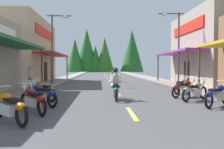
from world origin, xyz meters
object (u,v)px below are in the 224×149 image
object	(u,v)px
streetlamp_left	(56,39)
rider_cruising_lead	(116,86)
motorcycle_parked_right_3	(195,90)
rider_cruising_trailing	(114,76)
motorcycle_parked_right_4	(185,88)
motorcycle_parked_left_1	(33,99)
motorcycle_parked_left_0	(9,106)
streetlamp_right	(175,38)
motorcycle_parked_left_3	(42,90)
motorcycle_parked_right_2	(217,94)
motorcycle_parked_right_5	(181,85)
pedestrian_browsing	(30,76)
motorcycle_parked_left_2	(41,94)

from	to	relation	value
streetlamp_left	rider_cruising_lead	xyz separation A→B (m)	(4.54, -9.22, -3.31)
motorcycle_parked_right_3	rider_cruising_trailing	xyz separation A→B (m)	(-2.98, 14.38, 0.17)
motorcycle_parked_right_4	motorcycle_parked_left_1	bearing A→B (deg)	176.79
motorcycle_parked_right_3	motorcycle_parked_left_0	size ratio (longest dim) A/B	1.11
streetlamp_right	motorcycle_parked_left_3	distance (m)	11.79
streetlamp_left	motorcycle_parked_right_2	world-z (taller)	streetlamp_left
streetlamp_left	rider_cruising_lead	size ratio (longest dim) A/B	2.84
motorcycle_parked_right_5	pedestrian_browsing	size ratio (longest dim) A/B	1.01
motorcycle_parked_right_2	motorcycle_parked_left_3	size ratio (longest dim) A/B	1.08
motorcycle_parked_right_2	motorcycle_parked_right_3	size ratio (longest dim) A/B	0.98
streetlamp_left	motorcycle_parked_left_1	xyz separation A→B (m)	(1.44, -12.43, -3.48)
motorcycle_parked_right_3	pedestrian_browsing	distance (m)	10.62
motorcycle_parked_right_2	motorcycle_parked_right_5	distance (m)	4.72
motorcycle_parked_right_2	motorcycle_parked_left_3	bearing A→B (deg)	125.48
streetlamp_right	motorcycle_parked_right_4	distance (m)	7.31
streetlamp_right	motorcycle_parked_right_5	world-z (taller)	streetlamp_right
streetlamp_left	motorcycle_parked_left_1	size ratio (longest dim) A/B	3.47
motorcycle_parked_left_2	motorcycle_parked_left_1	bearing A→B (deg)	134.95
motorcycle_parked_right_3	motorcycle_parked_left_0	bearing A→B (deg)	173.50
motorcycle_parked_left_3	motorcycle_parked_right_3	bearing A→B (deg)	-138.59
motorcycle_parked_left_0	motorcycle_parked_right_3	bearing A→B (deg)	-104.34
motorcycle_parked_right_5	motorcycle_parked_left_3	size ratio (longest dim) A/B	1.06
motorcycle_parked_left_1	motorcycle_parked_left_0	bearing A→B (deg)	132.57
motorcycle_parked_right_2	motorcycle_parked_left_3	distance (m)	7.76
motorcycle_parked_right_5	motorcycle_parked_left_2	bearing A→B (deg)	160.16
motorcycle_parked_left_0	motorcycle_parked_right_4	bearing A→B (deg)	-97.16
streetlamp_left	streetlamp_right	world-z (taller)	streetlamp_left
motorcycle_parked_left_0	motorcycle_parked_left_1	distance (m)	1.51
motorcycle_parked_left_1	motorcycle_parked_left_2	size ratio (longest dim) A/B	1.06
streetlamp_right	motorcycle_parked_right_3	world-z (taller)	streetlamp_right
motorcycle_parked_right_3	streetlamp_right	bearing A→B (deg)	42.04
motorcycle_parked_right_3	motorcycle_parked_right_4	distance (m)	1.29
pedestrian_browsing	rider_cruising_trailing	bearing A→B (deg)	82.60
rider_cruising_lead	rider_cruising_trailing	xyz separation A→B (m)	(0.76, 13.89, 0.00)
motorcycle_parked_right_3	motorcycle_parked_left_1	distance (m)	7.35
motorcycle_parked_right_4	rider_cruising_lead	size ratio (longest dim) A/B	0.86
motorcycle_parked_right_5	motorcycle_parked_left_3	distance (m)	8.07
motorcycle_parked_left_1	rider_cruising_lead	xyz separation A→B (m)	(3.09, 3.21, 0.17)
motorcycle_parked_left_0	streetlamp_left	bearing A→B (deg)	-40.13
pedestrian_browsing	motorcycle_parked_left_0	bearing A→B (deg)	-50.52
streetlamp_left	motorcycle_parked_left_2	world-z (taller)	streetlamp_left
rider_cruising_trailing	motorcycle_parked_right_5	bearing A→B (deg)	-160.61
motorcycle_parked_right_4	pedestrian_browsing	bearing A→B (deg)	122.73
streetlamp_right	pedestrian_browsing	distance (m)	11.26
motorcycle_parked_right_2	motorcycle_parked_left_2	world-z (taller)	same
motorcycle_parked_right_4	motorcycle_parked_right_5	size ratio (longest dim) A/B	1.08
motorcycle_parked_right_4	motorcycle_parked_right_3	bearing A→B (deg)	-122.91
motorcycle_parked_right_3	motorcycle_parked_left_3	bearing A→B (deg)	139.85
motorcycle_parked_left_0	motorcycle_parked_left_2	size ratio (longest dim) A/B	0.95
motorcycle_parked_right_3	motorcycle_parked_left_2	distance (m)	7.01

